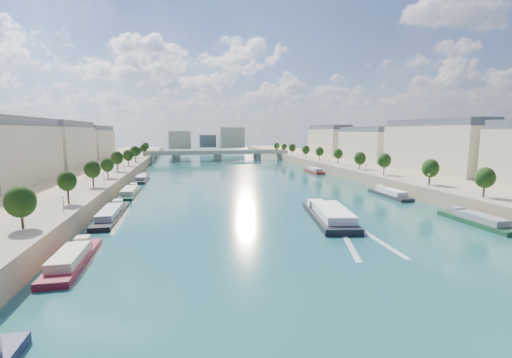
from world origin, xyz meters
name	(u,v)px	position (x,y,z in m)	size (l,w,h in m)	color
ground	(243,182)	(0.00, 100.00, 0.00)	(700.00, 700.00, 0.00)	#0B3134
quay_left	(71,182)	(-72.00, 100.00, 2.50)	(44.00, 520.00, 5.00)	#9E8460
quay_right	(385,173)	(72.00, 100.00, 2.50)	(44.00, 520.00, 5.00)	#9E8460
pave_left	(109,175)	(-57.00, 100.00, 5.05)	(14.00, 520.00, 0.10)	gray
pave_right	(358,168)	(57.00, 100.00, 5.05)	(14.00, 520.00, 0.10)	gray
trees_left	(114,161)	(-55.00, 102.00, 10.48)	(4.80, 268.80, 8.26)	#382B1E
trees_right	(345,156)	(55.00, 110.00, 10.48)	(4.80, 268.80, 8.26)	#382B1E
lamps_left	(115,171)	(-52.50, 90.00, 7.78)	(0.36, 200.36, 4.28)	black
lamps_right	(345,162)	(52.50, 105.00, 7.78)	(0.36, 200.36, 4.28)	black
buildings_left	(44,147)	(-85.00, 112.00, 16.45)	(16.00, 226.00, 23.20)	beige
buildings_right	(396,144)	(85.00, 112.00, 16.45)	(16.00, 226.00, 23.20)	beige
skyline	(211,139)	(3.19, 319.52, 14.66)	(79.00, 42.00, 22.00)	beige
bridge	(218,154)	(0.00, 218.32, 5.08)	(112.00, 12.00, 8.15)	#C1B79E
tour_barge	(329,215)	(11.22, 30.01, 1.20)	(13.93, 31.54, 4.14)	black
wake	(360,239)	(11.22, 13.48, 0.02)	(12.10, 26.03, 0.04)	silver
moored_barges_left	(112,214)	(-45.50, 44.95, 0.84)	(5.00, 161.81, 3.60)	#1C203E
moored_barges_right	(408,200)	(45.50, 44.98, 0.84)	(5.00, 162.50, 3.60)	black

